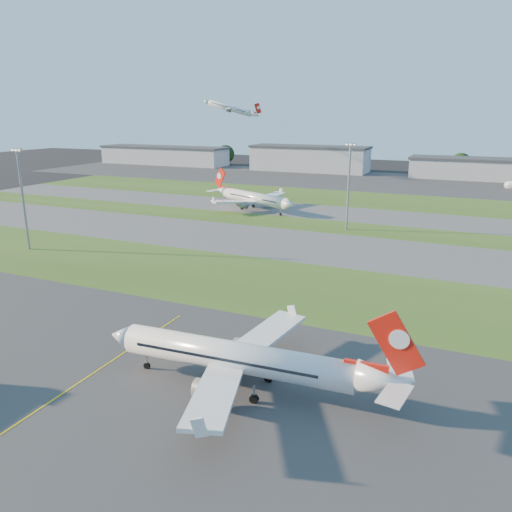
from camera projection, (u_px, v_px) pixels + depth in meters
The scene contains 21 objects.
ground at pixel (18, 395), 62.93m from camera, with size 700.00×700.00×0.00m, color black.
apron_near at pixel (18, 395), 62.93m from camera, with size 300.00×70.00×0.01m, color #333335.
grass_strip_a at pixel (215, 276), 108.59m from camera, with size 300.00×34.00×0.01m, color #34511B.
taxiway_a at pixel (272, 242), 137.57m from camera, with size 300.00×32.00×0.01m, color #515154.
grass_strip_b at pixel (302, 224), 159.52m from camera, with size 300.00×18.00×0.01m, color #34511B.
taxiway_b at pixel (322, 212), 178.84m from camera, with size 300.00×26.00×0.01m, color #515154.
grass_strip_c at pixel (345, 198), 207.82m from camera, with size 300.00×40.00×0.01m, color #34511B.
apron_far at pixel (373, 181), 260.51m from camera, with size 400.00×80.00×0.01m, color #333335.
yellow_line at pixel (48, 404), 60.98m from camera, with size 0.25×60.00×0.02m, color gold.
airliner_parked at pixel (238, 358), 63.49m from camera, with size 38.36×32.49×11.96m.
airliner_taxiing at pixel (254, 198), 181.51m from camera, with size 37.05×31.59×12.43m.
airliner_departing at pixel (230, 108), 275.31m from camera, with size 27.39×23.42×9.29m.
light_mast_west at pixel (22, 193), 125.97m from camera, with size 3.20×0.70×25.80m.
light_mast_centre at pixel (349, 181), 147.82m from camera, with size 3.20×0.70×25.80m.
hangar_far_west at pixel (164, 155), 343.73m from camera, with size 91.80×23.00×12.20m.
hangar_west at pixel (309, 158), 302.31m from camera, with size 71.40×23.00×15.20m.
hangar_east at pixel (490, 169), 263.82m from camera, with size 81.60×23.00×11.20m.
tree_far_west at pixel (129, 152), 370.67m from camera, with size 11.00×11.00×12.00m.
tree_west at pixel (226, 154), 341.00m from camera, with size 12.10×12.10×13.20m.
tree_mid_west at pixel (354, 161), 302.71m from camera, with size 9.90×9.90×10.80m.
tree_mid_east at pixel (461, 163), 281.65m from camera, with size 11.55×11.55×12.60m.
Camera 1 is at (50.06, -38.62, 34.25)m, focal length 35.00 mm.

